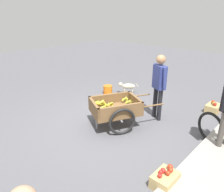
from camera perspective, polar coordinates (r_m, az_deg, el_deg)
The scene contains 7 objects.
ground_plane at distance 5.43m, azimuth -0.54°, elevation -7.24°, with size 24.00×24.00×0.00m, color #56565B.
fruit_cart at distance 5.14m, azimuth 0.83°, elevation -3.48°, with size 1.81×1.43×0.72m.
vendor_person at distance 5.43m, azimuth 12.33°, elevation 3.71°, with size 0.33×0.49×1.66m.
dog at distance 7.25m, azimuth 4.06°, elevation 2.60°, with size 0.48×0.53×0.40m.
plastic_bucket at distance 7.29m, azimuth -1.12°, elevation 1.68°, with size 0.30×0.30×0.28m, color orange.
apple_crate at distance 3.76m, azimuth 13.83°, elevation -20.51°, with size 0.44×0.32×0.32m.
mixed_fruit_crate at distance 6.59m, azimuth 25.14°, elevation -2.82°, with size 0.44×0.32×0.32m.
Camera 1 is at (3.45, 3.28, 2.60)m, focal length 34.66 mm.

